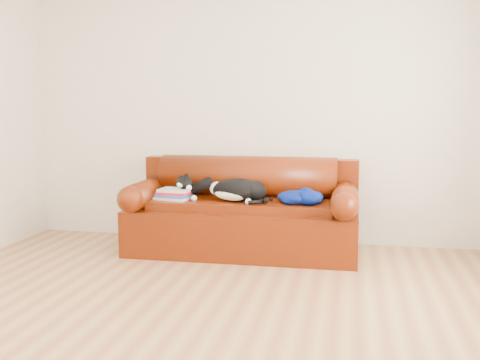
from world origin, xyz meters
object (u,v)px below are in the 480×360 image
(cat, at_px, (237,190))
(blanket, at_px, (299,197))
(book_stack, at_px, (175,194))
(sofa_base, at_px, (243,227))

(cat, relative_size, blanket, 1.53)
(blanket, bearing_deg, book_stack, -178.99)
(cat, height_order, blanket, cat)
(cat, bearing_deg, book_stack, -168.34)
(cat, distance_m, blanket, 0.56)
(sofa_base, distance_m, blanket, 0.63)
(sofa_base, bearing_deg, cat, -103.07)
(sofa_base, relative_size, book_stack, 5.88)
(sofa_base, height_order, blanket, blanket)
(sofa_base, xyz_separation_m, cat, (-0.03, -0.12, 0.36))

